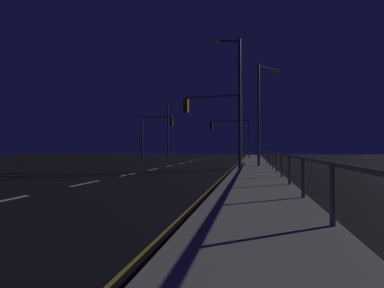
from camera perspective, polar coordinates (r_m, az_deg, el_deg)
ground_plane at (r=20.03m, az=-6.87°, el=-4.65°), size 112.00×112.00×0.00m
sidewalk_right at (r=19.04m, az=11.68°, el=-4.63°), size 2.42×77.00×0.14m
lane_markings_center at (r=23.38m, az=-4.20°, el=-4.10°), size 0.14×50.00×0.01m
lane_edge_line at (r=24.07m, az=8.10°, el=-4.00°), size 0.14×53.00×0.01m
traffic_light_overhead_east at (r=20.21m, az=4.04°, el=5.57°), size 3.99×0.67×4.87m
traffic_light_near_right at (r=33.00m, az=-6.75°, el=2.91°), size 3.64×0.34×4.97m
traffic_light_mid_left at (r=37.28m, az=7.19°, el=2.62°), size 4.93×0.65×4.81m
street_lamp_far_end at (r=21.95m, az=12.90°, el=7.20°), size 1.53×1.48×7.05m
street_lamp_across_street at (r=18.81m, az=8.08°, el=9.76°), size 1.82×0.73×7.82m
street_lamp_mid_block at (r=46.16m, az=-4.29°, el=3.49°), size 1.68×0.82×8.19m
barrier_fence at (r=13.34m, az=16.42°, el=-2.78°), size 0.09×27.65×0.98m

